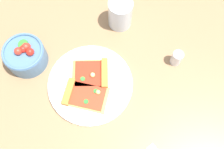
% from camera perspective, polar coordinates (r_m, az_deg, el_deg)
% --- Properties ---
extents(ground_plane, '(2.40, 2.40, 0.00)m').
position_cam_1_polar(ground_plane, '(0.82, -4.92, -3.62)').
color(ground_plane, '#93704C').
rests_on(ground_plane, ground).
extents(plate, '(0.27, 0.27, 0.01)m').
position_cam_1_polar(plate, '(0.82, -4.76, -2.13)').
color(plate, white).
rests_on(plate, ground_plane).
extents(pizza_slice_near, '(0.14, 0.15, 0.02)m').
position_cam_1_polar(pizza_slice_near, '(0.82, -4.00, 0.17)').
color(pizza_slice_near, gold).
rests_on(pizza_slice_near, plate).
extents(pizza_slice_far, '(0.15, 0.15, 0.02)m').
position_cam_1_polar(pizza_slice_far, '(0.80, -6.45, -4.53)').
color(pizza_slice_far, '#E5B256').
rests_on(pizza_slice_far, plate).
extents(salad_bowl, '(0.13, 0.13, 0.09)m').
position_cam_1_polar(salad_bowl, '(0.86, -18.50, 4.03)').
color(salad_bowl, '#4C7299').
rests_on(salad_bowl, ground_plane).
extents(soda_glass, '(0.08, 0.08, 0.11)m').
position_cam_1_polar(soda_glass, '(0.89, 1.80, 13.10)').
color(soda_glass, silver).
rests_on(soda_glass, ground_plane).
extents(pepper_shaker, '(0.03, 0.03, 0.07)m').
position_cam_1_polar(pepper_shaker, '(0.85, 14.12, 3.69)').
color(pepper_shaker, silver).
rests_on(pepper_shaker, ground_plane).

